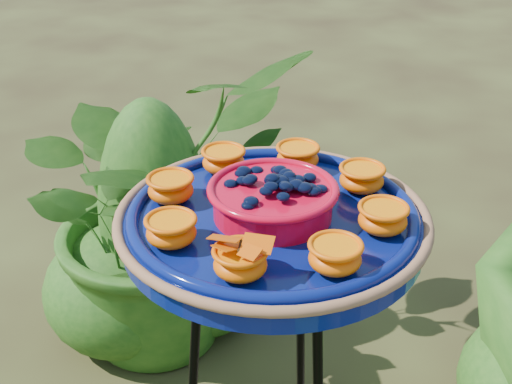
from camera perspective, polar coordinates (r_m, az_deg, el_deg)
feeder_dish at (r=0.94m, az=1.33°, el=-1.96°), size 0.46×0.46×0.09m
shrub_back_left at (r=1.85m, az=-8.20°, el=-0.83°), size 0.89×0.93×0.81m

